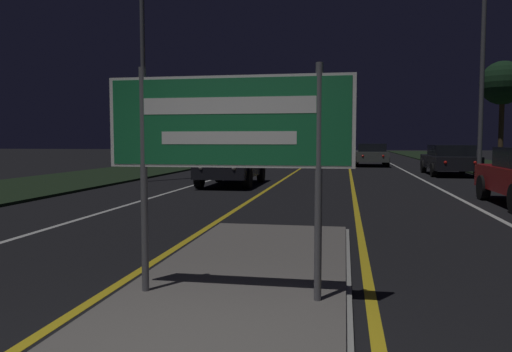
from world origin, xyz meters
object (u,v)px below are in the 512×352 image
object	(u,v)px
highway_sign	(228,132)
car_approaching_0	(233,163)
car_receding_1	(449,159)
streetlight_right_near	(483,41)
streetlight_left_near	(142,19)
car_receding_2	(371,154)

from	to	relation	value
highway_sign	car_approaching_0	xyz separation A→B (m)	(-2.86, 12.74, -0.90)
highway_sign	car_receding_1	xyz separation A→B (m)	(5.81, 19.40, -0.96)
highway_sign	streetlight_right_near	xyz separation A→B (m)	(6.46, 16.78, 3.84)
highway_sign	car_approaching_0	bearing A→B (deg)	102.65
streetlight_left_near	car_receding_2	bearing A→B (deg)	55.90
highway_sign	streetlight_right_near	world-z (taller)	streetlight_right_near
highway_sign	streetlight_right_near	distance (m)	18.39
streetlight_right_near	car_approaching_0	distance (m)	11.20
highway_sign	streetlight_right_near	size ratio (longest dim) A/B	0.28
streetlight_left_near	car_approaching_0	distance (m)	6.59
car_approaching_0	streetlight_left_near	bearing A→B (deg)	167.49
highway_sign	car_receding_2	bearing A→B (deg)	84.33
streetlight_right_near	highway_sign	bearing A→B (deg)	-111.04
highway_sign	streetlight_left_near	bearing A→B (deg)	115.73
streetlight_right_near	car_receding_2	distance (m)	12.07
streetlight_right_near	car_receding_2	size ratio (longest dim) A/B	1.87
highway_sign	car_receding_1	bearing A→B (deg)	73.32
highway_sign	car_receding_2	world-z (taller)	highway_sign
highway_sign	car_receding_2	xyz separation A→B (m)	(2.70, 27.20, -0.95)
car_receding_1	car_approaching_0	xyz separation A→B (m)	(-8.67, -6.66, 0.06)
car_receding_1	car_approaching_0	distance (m)	10.93
car_receding_2	highway_sign	bearing A→B (deg)	-95.67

